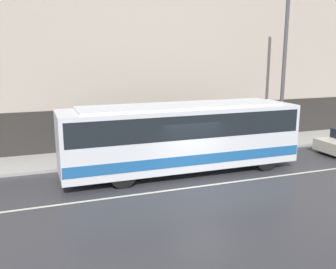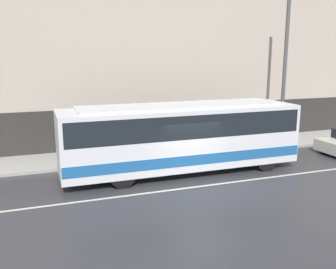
# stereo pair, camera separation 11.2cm
# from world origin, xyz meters

# --- Properties ---
(ground_plane) EXTENTS (60.00, 60.00, 0.00)m
(ground_plane) POSITION_xyz_m (0.00, 0.00, 0.00)
(ground_plane) COLOR #333338
(sidewalk) EXTENTS (60.00, 3.08, 0.14)m
(sidewalk) POSITION_xyz_m (0.00, 5.54, 0.07)
(sidewalk) COLOR #A09E99
(sidewalk) RESTS_ON ground_plane
(building_facade) EXTENTS (60.00, 0.35, 9.63)m
(building_facade) POSITION_xyz_m (0.00, 7.23, 4.64)
(building_facade) COLOR #B7A899
(building_facade) RESTS_ON ground_plane
(lane_stripe) EXTENTS (54.00, 0.14, 0.01)m
(lane_stripe) POSITION_xyz_m (0.00, 0.00, 0.00)
(lane_stripe) COLOR beige
(lane_stripe) RESTS_ON ground_plane
(transit_bus) EXTENTS (10.81, 2.58, 3.13)m
(transit_bus) POSITION_xyz_m (0.01, 2.05, 1.76)
(transit_bus) COLOR silver
(transit_bus) RESTS_ON ground_plane
(utility_pole_near) EXTENTS (0.21, 0.21, 8.55)m
(utility_pole_near) POSITION_xyz_m (7.30, 4.66, 4.42)
(utility_pole_near) COLOR #4C4C4F
(utility_pole_near) RESTS_ON sidewalk
(pedestrian_waiting) EXTENTS (0.36, 0.36, 1.64)m
(pedestrian_waiting) POSITION_xyz_m (1.50, 5.35, 0.91)
(pedestrian_waiting) COLOR navy
(pedestrian_waiting) RESTS_ON sidewalk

